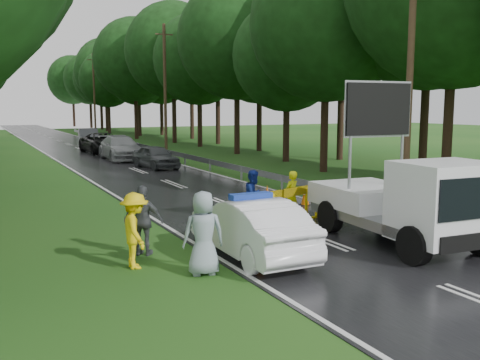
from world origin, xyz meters
TOP-DOWN VIEW (x-y plane):
  - ground at (0.00, 0.00)m, footprint 160.00×160.00m
  - road at (0.00, 30.00)m, footprint 7.00×140.00m
  - guardrail at (3.70, 29.67)m, footprint 0.12×60.06m
  - utility_pole_near at (5.20, 2.00)m, footprint 1.40×0.24m
  - utility_pole_mid at (5.20, 28.00)m, footprint 1.40×0.24m
  - utility_pole_far at (5.20, 54.00)m, footprint 1.40×0.24m
  - police_sedan at (-2.55, -0.70)m, footprint 1.63×4.48m
  - work_truck at (1.75, -1.64)m, footprint 2.82×5.70m
  - barrier at (0.27, 1.91)m, footprint 2.75×0.94m
  - officer at (0.75, 2.59)m, footprint 0.70×0.58m
  - civilian at (-0.45, 3.00)m, footprint 1.03×0.96m
  - bystander_left at (-5.39, -0.30)m, footprint 0.72×1.18m
  - bystander_mid at (-4.90, 0.65)m, footprint 1.09×1.00m
  - bystander_right at (-4.17, -1.50)m, footprint 1.04×0.78m
  - queue_car_first at (1.38, 18.90)m, footprint 2.13×4.28m
  - queue_car_second at (0.80, 24.90)m, footprint 2.39×5.72m
  - queue_car_third at (0.89, 30.90)m, footprint 2.97×5.92m
  - queue_car_fourth at (1.48, 39.55)m, footprint 2.34×5.09m
  - cone_near_left at (-2.95, -1.83)m, footprint 0.36×0.36m
  - cone_center at (-0.75, 0.00)m, footprint 0.39×0.39m
  - cone_far at (1.20, 5.00)m, footprint 0.39×0.39m
  - cone_left_mid at (-3.40, 0.50)m, footprint 0.33×0.33m
  - cone_right at (2.59, 4.50)m, footprint 0.38×0.38m

SIDE VIEW (x-z plane):
  - ground at x=0.00m, z-range 0.00..0.00m
  - road at x=0.00m, z-range 0.00..0.02m
  - cone_left_mid at x=-3.40m, z-range -0.01..0.69m
  - cone_near_left at x=-2.95m, z-range -0.01..0.74m
  - cone_right at x=2.59m, z-range -0.01..0.78m
  - cone_far at x=1.20m, z-range -0.01..0.81m
  - cone_center at x=-0.75m, z-range -0.01..0.81m
  - guardrail at x=3.70m, z-range 0.20..0.90m
  - queue_car_first at x=1.38m, z-range 0.00..1.40m
  - police_sedan at x=-2.55m, z-range -0.07..1.54m
  - queue_car_third at x=0.89m, z-range 0.00..1.61m
  - queue_car_fourth at x=1.48m, z-range 0.00..1.62m
  - officer at x=0.75m, z-range 0.00..1.63m
  - queue_car_second at x=0.80m, z-range 0.00..1.65m
  - civilian at x=-0.45m, z-range 0.00..1.69m
  - bystander_left at x=-5.39m, z-range 0.00..1.78m
  - bystander_mid at x=-4.90m, z-range 0.00..1.78m
  - barrier at x=0.27m, z-range 0.30..1.49m
  - bystander_right at x=-4.17m, z-range 0.00..1.91m
  - work_truck at x=1.75m, z-range -1.01..3.41m
  - utility_pole_near at x=5.20m, z-range 0.06..10.06m
  - utility_pole_mid at x=5.20m, z-range 0.06..10.06m
  - utility_pole_far at x=5.20m, z-range 0.06..10.06m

